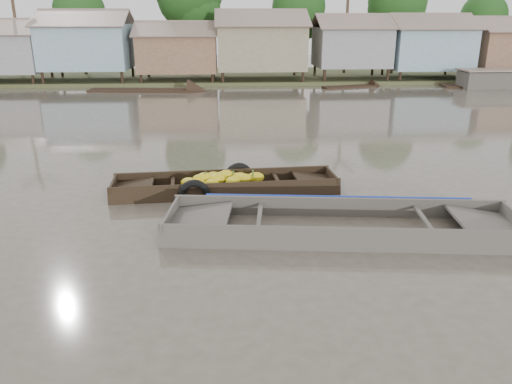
{
  "coord_description": "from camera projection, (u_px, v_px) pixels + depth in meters",
  "views": [
    {
      "loc": [
        -0.38,
        -9.98,
        4.7
      ],
      "look_at": [
        0.33,
        1.17,
        0.8
      ],
      "focal_mm": 35.0,
      "sensor_mm": 36.0,
      "label": 1
    }
  ],
  "objects": [
    {
      "name": "distant_boats",
      "position": [
        416.0,
        87.0,
        34.34
      ],
      "size": [
        48.29,
        13.85,
        1.38
      ],
      "color": "black",
      "rests_on": "ground"
    },
    {
      "name": "banana_boat",
      "position": [
        221.0,
        185.0,
        14.24
      ],
      "size": [
        6.46,
        1.93,
        0.88
      ],
      "rotation": [
        0.0,
        0.0,
        0.07
      ],
      "color": "black",
      "rests_on": "ground"
    },
    {
      "name": "viewer_boat",
      "position": [
        342.0,
        229.0,
        11.58
      ],
      "size": [
        8.29,
        3.0,
        0.65
      ],
      "rotation": [
        0.0,
        0.0,
        -0.11
      ],
      "color": "#47423C",
      "rests_on": "ground"
    },
    {
      "name": "riverbank",
      "position": [
        265.0,
        40.0,
        40.17
      ],
      "size": [
        120.0,
        12.47,
        10.22
      ],
      "color": "#384723",
      "rests_on": "ground"
    },
    {
      "name": "ground",
      "position": [
        244.0,
        244.0,
        10.97
      ],
      "size": [
        120.0,
        120.0,
        0.0
      ],
      "primitive_type": "plane",
      "color": "#4C463A",
      "rests_on": "ground"
    }
  ]
}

